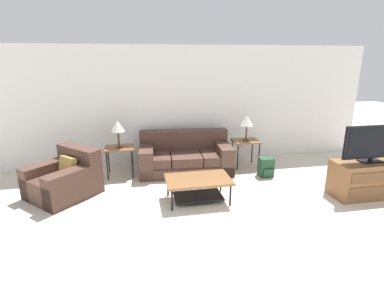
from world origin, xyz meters
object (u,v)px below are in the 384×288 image
table_lamp_right (247,121)px  tv_console (367,179)px  couch (185,157)px  side_table_right (246,143)px  table_lamp_left (118,127)px  side_table_left (119,150)px  backpack (266,167)px  television (373,143)px  coffee_table (198,184)px  armchair (65,179)px

table_lamp_right → tv_console: size_ratio=0.45×
table_lamp_right → tv_console: (1.56, -1.78, -0.71)m
couch → side_table_right: size_ratio=3.26×
couch → table_lamp_left: table_lamp_left is taller
couch → side_table_right: bearing=-0.4°
side_table_left → side_table_right: same height
side_table_left → backpack: bearing=-12.1°
table_lamp_left → tv_console: table_lamp_left is taller
side_table_left → television: size_ratio=0.55×
coffee_table → side_table_right: 1.98m
couch → table_lamp_right: 1.53m
couch → backpack: bearing=-22.0°
couch → television: size_ratio=1.80×
side_table_right → tv_console: tv_console is taller
table_lamp_right → tv_console: table_lamp_right is taller
table_lamp_left → table_lamp_right: bearing=0.0°
backpack → side_table_left: bearing=167.9°
couch → tv_console: (2.90, -1.79, 0.02)m
backpack → table_lamp_left: bearing=167.9°
armchair → side_table_right: size_ratio=2.30×
couch → table_lamp_right: (1.34, -0.01, 0.73)m
armchair → side_table_left: (0.92, 0.74, 0.25)m
television → backpack: television is taller
armchair → side_table_right: bearing=11.6°
side_table_left → couch: bearing=0.4°
television → backpack: (-1.34, 1.16, -0.77)m
armchair → table_lamp_right: bearing=11.6°
armchair → side_table_left: 1.21m
coffee_table → side_table_left: (-1.32, 1.42, 0.24)m
tv_console → television: size_ratio=1.12×
couch → table_lamp_left: size_ratio=3.60×
table_lamp_left → coffee_table: bearing=-47.0°
couch → tv_console: size_ratio=1.61×
coffee_table → television: 3.03m
couch → tv_console: couch is taller
tv_console → backpack: size_ratio=3.16×
coffee_table → tv_console: 2.95m
side_table_left → backpack: 2.99m
armchair → backpack: bearing=1.8°
couch → side_table_left: 1.37m
television → table_lamp_left: bearing=157.3°
tv_console → backpack: bearing=139.2°
armchair → coffee_table: armchair is taller
side_table_right → side_table_left: bearing=180.0°
table_lamp_right → tv_console: 2.47m
table_lamp_left → backpack: (2.91, -0.62, -0.83)m
coffee_table → table_lamp_right: size_ratio=1.98×
table_lamp_right → television: 2.37m
table_lamp_left → armchair: bearing=-141.1°
armchair → backpack: (3.83, 0.12, -0.10)m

